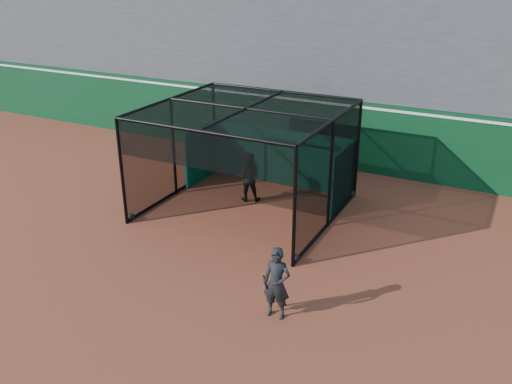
% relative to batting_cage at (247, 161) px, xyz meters
% --- Properties ---
extents(ground, '(120.00, 120.00, 0.00)m').
position_rel_batting_cage_xyz_m(ground, '(0.06, -3.64, -1.56)').
color(ground, brown).
rests_on(ground, ground).
extents(outfield_wall, '(50.00, 0.50, 2.50)m').
position_rel_batting_cage_xyz_m(outfield_wall, '(0.06, 4.86, -0.27)').
color(outfield_wall, '#0A3A1C').
rests_on(outfield_wall, ground).
extents(grandstand, '(50.00, 7.85, 8.95)m').
position_rel_batting_cage_xyz_m(grandstand, '(0.06, 8.63, 2.92)').
color(grandstand, '#4C4C4F').
rests_on(grandstand, ground).
extents(batting_cage, '(5.31, 5.03, 3.13)m').
position_rel_batting_cage_xyz_m(batting_cage, '(0.00, 0.00, 0.00)').
color(batting_cage, black).
rests_on(batting_cage, ground).
extents(batter, '(0.94, 0.85, 1.57)m').
position_rel_batting_cage_xyz_m(batter, '(-0.28, 0.60, -0.77)').
color(batter, black).
rests_on(batter, ground).
extents(on_deck_player, '(0.63, 0.45, 1.61)m').
position_rel_batting_cage_xyz_m(on_deck_player, '(3.11, -4.51, -0.76)').
color(on_deck_player, black).
rests_on(on_deck_player, ground).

